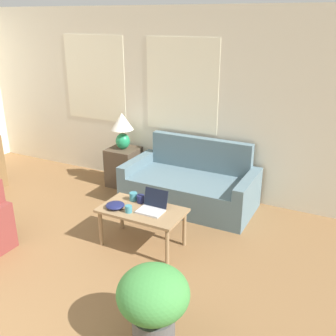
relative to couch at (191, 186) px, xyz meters
name	(u,v)px	position (x,y,z in m)	size (l,w,h in m)	color
wall_back	(142,98)	(-1.03, 0.46, 1.05)	(6.99, 0.06, 2.60)	silver
couch	(191,186)	(0.00, 0.00, 0.00)	(1.77, 0.89, 0.87)	slate
side_table	(124,167)	(-1.19, 0.13, 0.03)	(0.44, 0.44, 0.59)	#4C3D2D
table_lamp	(122,127)	(-1.19, 0.13, 0.66)	(0.33, 0.33, 0.55)	#1E8451
coffee_table	(142,214)	(-0.05, -1.24, 0.14)	(0.95, 0.53, 0.46)	#8E704C
laptop	(152,206)	(0.07, -1.21, 0.25)	(0.28, 0.26, 0.22)	#B7B7BC
cup_navy	(133,196)	(-0.26, -1.09, 0.24)	(0.09, 0.09, 0.09)	teal
cup_yellow	(129,209)	(-0.14, -1.37, 0.24)	(0.08, 0.08, 0.08)	teal
cup_white	(141,199)	(-0.15, -1.10, 0.24)	(0.09, 0.09, 0.09)	#191E4C
snack_bowl	(115,205)	(-0.33, -1.35, 0.23)	(0.21, 0.21, 0.06)	#191E4C
potted_plant	(153,299)	(0.75, -2.41, 0.13)	(0.58, 0.58, 0.66)	#4C4C4C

